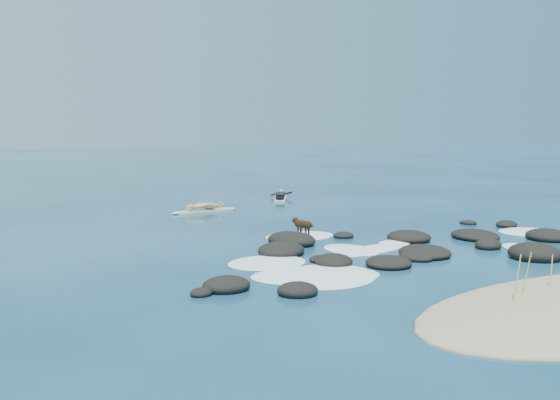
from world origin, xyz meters
TOP-DOWN VIEW (x-y plane):
  - ground at (0.00, 0.00)m, footprint 160.00×160.00m
  - reef_rocks at (0.31, -2.05)m, footprint 13.60×6.90m
  - breaking_foam at (-1.37, -1.74)m, footprint 12.73×7.43m
  - standing_surfer_rig at (-2.04, 8.30)m, footprint 2.98×0.71m
  - paddling_surfer_rig at (2.82, 10.59)m, footprint 1.68×2.27m
  - dog at (-1.39, 1.31)m, footprint 0.42×1.02m

SIDE VIEW (x-z plane):
  - ground at x=0.00m, z-range 0.00..0.00m
  - breaking_foam at x=-1.37m, z-range -0.05..0.07m
  - reef_rocks at x=0.31m, z-range -0.18..0.40m
  - paddling_surfer_rig at x=2.82m, z-range -0.07..0.35m
  - dog at x=-1.39m, z-range 0.11..0.76m
  - standing_surfer_rig at x=-2.04m, z-range -0.18..1.51m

